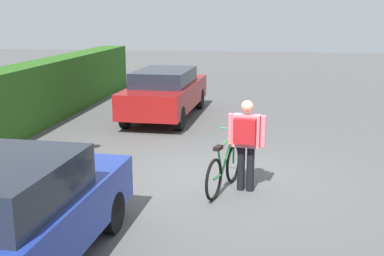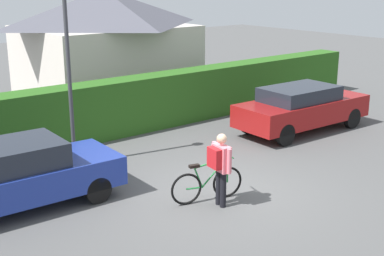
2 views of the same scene
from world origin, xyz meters
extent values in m
plane|color=#4F4F4F|center=(0.00, 0.00, 0.00)|extent=(60.00, 60.00, 0.00)
cube|color=#295A1B|center=(0.00, 5.29, 0.83)|extent=(21.64, 0.90, 1.66)
cube|color=beige|center=(2.97, 9.94, 1.40)|extent=(5.89, 4.89, 2.80)
pyramid|color=#4C4C56|center=(2.97, 9.94, 3.47)|extent=(6.19, 5.13, 1.34)
cube|color=navy|center=(-3.78, 2.04, 0.60)|extent=(4.29, 1.80, 0.62)
cube|color=#1E232D|center=(-3.78, 2.04, 1.16)|extent=(1.92, 1.51, 0.50)
cylinder|color=black|center=(-2.31, 2.71, 0.29)|extent=(0.58, 0.20, 0.58)
cylinder|color=black|center=(-2.37, 1.25, 0.29)|extent=(0.58, 0.20, 0.58)
cube|color=maroon|center=(5.19, 2.04, 0.65)|extent=(4.50, 1.82, 0.67)
cube|color=#1E232D|center=(5.02, 2.04, 1.20)|extent=(2.37, 1.54, 0.42)
cylinder|color=black|center=(6.73, 2.71, 0.32)|extent=(0.64, 0.20, 0.64)
cylinder|color=black|center=(6.67, 1.24, 0.32)|extent=(0.64, 0.20, 0.64)
cylinder|color=black|center=(3.71, 2.83, 0.32)|extent=(0.64, 0.20, 0.64)
cylinder|color=black|center=(3.66, 1.36, 0.32)|extent=(0.64, 0.20, 0.64)
torus|color=black|center=(-0.06, -0.26, 0.35)|extent=(0.68, 0.23, 0.69)
torus|color=black|center=(-0.99, -0.01, 0.35)|extent=(0.68, 0.23, 0.69)
cylinder|color=#268C3F|center=(-0.35, -0.18, 0.63)|extent=(0.61, 0.20, 0.64)
cylinder|color=#268C3F|center=(-0.73, -0.08, 0.56)|extent=(0.22, 0.09, 0.48)
cylinder|color=#268C3F|center=(-0.46, -0.15, 0.84)|extent=(0.72, 0.23, 0.16)
cylinder|color=#268C3F|center=(-0.81, -0.06, 0.34)|extent=(0.36, 0.13, 0.05)
cylinder|color=#268C3F|center=(-0.06, -0.26, 0.64)|extent=(0.04, 0.04, 0.59)
cube|color=black|center=(-0.82, -0.06, 0.83)|extent=(0.24, 0.15, 0.06)
cylinder|color=#268C3F|center=(-0.06, -0.26, 0.97)|extent=(0.16, 0.49, 0.03)
cylinder|color=black|center=(-0.45, -0.42, 0.39)|extent=(0.13, 0.13, 0.77)
cylinder|color=black|center=(-0.47, -0.58, 0.39)|extent=(0.13, 0.13, 0.77)
cube|color=#E5727F|center=(-0.46, -0.50, 1.05)|extent=(0.27, 0.48, 0.55)
sphere|color=tan|center=(-0.46, -0.50, 1.46)|extent=(0.21, 0.21, 0.21)
cylinder|color=#E5727F|center=(-0.42, -0.23, 1.06)|extent=(0.09, 0.09, 0.52)
cylinder|color=#E5727F|center=(-0.50, -0.77, 1.06)|extent=(0.09, 0.09, 0.52)
cube|color=#B3191E|center=(-0.62, -0.47, 1.08)|extent=(0.21, 0.38, 0.42)
cylinder|color=#38383D|center=(-1.67, 3.68, 2.20)|extent=(0.10, 0.10, 4.40)
camera|label=1|loc=(-8.41, -0.77, 2.97)|focal=45.68mm
camera|label=2|loc=(-7.32, -7.98, 4.61)|focal=49.35mm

